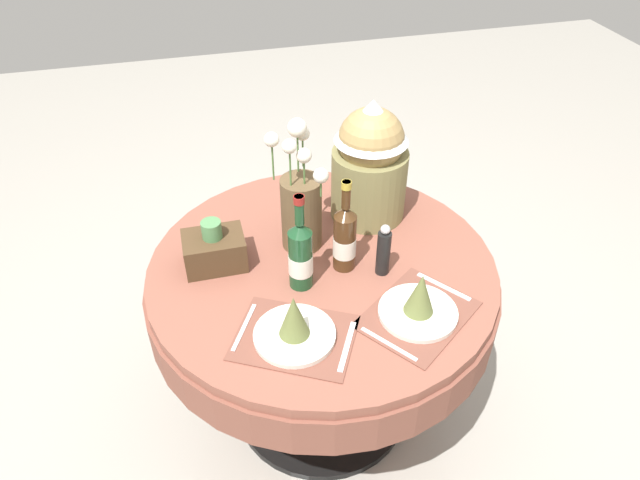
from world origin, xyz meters
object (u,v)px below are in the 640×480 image
object	(u,v)px
place_setting_left	(294,326)
woven_basket_side_left	(214,249)
pepper_mill	(383,251)
flower_vase	(301,204)
dining_table	(322,294)
wine_bottle_left	(300,254)
wine_bottle_centre	(345,237)
gift_tub_back_right	(370,157)
place_setting_right	(419,304)

from	to	relation	value
place_setting_left	woven_basket_side_left	bearing A→B (deg)	115.35
pepper_mill	flower_vase	bearing A→B (deg)	136.15
dining_table	woven_basket_side_left	bearing A→B (deg)	165.44
wine_bottle_left	pepper_mill	world-z (taller)	wine_bottle_left
place_setting_left	wine_bottle_centre	xyz separation A→B (m)	(0.23, 0.27, 0.07)
pepper_mill	woven_basket_side_left	distance (m)	0.55
wine_bottle_centre	flower_vase	bearing A→B (deg)	125.48
wine_bottle_left	wine_bottle_centre	world-z (taller)	wine_bottle_left
flower_vase	gift_tub_back_right	xyz separation A→B (m)	(0.28, 0.12, 0.08)
flower_vase	pepper_mill	world-z (taller)	flower_vase
wine_bottle_left	wine_bottle_centre	xyz separation A→B (m)	(0.16, 0.05, -0.00)
place_setting_right	woven_basket_side_left	distance (m)	0.68
place_setting_left	gift_tub_back_right	world-z (taller)	gift_tub_back_right
dining_table	place_setting_right	size ratio (longest dim) A/B	2.77
wine_bottle_left	wine_bottle_centre	size ratio (longest dim) A/B	1.02
place_setting_right	pepper_mill	world-z (taller)	pepper_mill
dining_table	flower_vase	bearing A→B (deg)	107.99
dining_table	flower_vase	distance (m)	0.33
place_setting_right	gift_tub_back_right	bearing A→B (deg)	88.43
dining_table	wine_bottle_centre	bearing A→B (deg)	-21.65
place_setting_right	wine_bottle_left	bearing A→B (deg)	144.19
flower_vase	woven_basket_side_left	distance (m)	0.32
place_setting_left	pepper_mill	size ratio (longest dim) A/B	2.21
place_setting_left	wine_bottle_left	size ratio (longest dim) A/B	1.25
wine_bottle_left	wine_bottle_centre	bearing A→B (deg)	17.75
place_setting_left	wine_bottle_left	world-z (taller)	wine_bottle_left
pepper_mill	gift_tub_back_right	size ratio (longest dim) A/B	0.42
wine_bottle_left	gift_tub_back_right	xyz separation A→B (m)	(0.32, 0.32, 0.12)
wine_bottle_left	dining_table	bearing A→B (deg)	40.72
flower_vase	wine_bottle_left	size ratio (longest dim) A/B	1.33
dining_table	place_setting_right	world-z (taller)	place_setting_right
place_setting_left	flower_vase	size ratio (longest dim) A/B	0.94
wine_bottle_centre	pepper_mill	distance (m)	0.13
flower_vase	pepper_mill	xyz separation A→B (m)	(0.22, -0.21, -0.08)
place_setting_left	woven_basket_side_left	xyz separation A→B (m)	(-0.18, 0.39, 0.02)
flower_vase	pepper_mill	distance (m)	0.32
wine_bottle_centre	pepper_mill	size ratio (longest dim) A/B	1.74
pepper_mill	gift_tub_back_right	distance (m)	0.37
place_setting_left	flower_vase	bearing A→B (deg)	74.22
dining_table	woven_basket_side_left	xyz separation A→B (m)	(-0.34, 0.09, 0.20)
wine_bottle_left	wine_bottle_centre	distance (m)	0.16
flower_vase	gift_tub_back_right	distance (m)	0.31
flower_vase	place_setting_right	bearing A→B (deg)	-58.51
wine_bottle_centre	dining_table	bearing A→B (deg)	158.35
wine_bottle_centre	gift_tub_back_right	xyz separation A→B (m)	(0.17, 0.27, 0.12)
place_setting_right	wine_bottle_left	world-z (taller)	wine_bottle_left
place_setting_left	gift_tub_back_right	xyz separation A→B (m)	(0.39, 0.54, 0.19)
place_setting_left	flower_vase	xyz separation A→B (m)	(0.12, 0.42, 0.12)
gift_tub_back_right	wine_bottle_left	bearing A→B (deg)	-135.63
place_setting_left	place_setting_right	bearing A→B (deg)	-0.56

